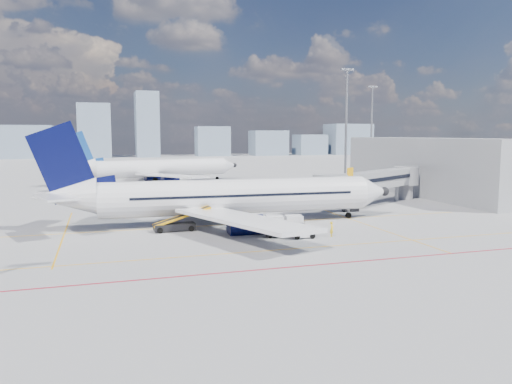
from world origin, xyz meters
TOP-DOWN VIEW (x-y plane):
  - ground at (0.00, 0.00)m, footprint 420.00×420.00m
  - apron_markings at (-0.58, -3.91)m, footprint 90.00×35.12m
  - jet_bridge at (23.51, 16.91)m, footprint 23.55×15.78m
  - terminal_block at (39.95, 26.00)m, footprint 10.00×42.00m
  - floodlight_mast_ne at (38.00, 55.00)m, footprint 3.20×0.61m
  - floodlight_mast_far at (65.00, 90.00)m, footprint 3.20×0.61m
  - distant_skyline at (-2.43, 190.00)m, footprint 245.46×15.95m
  - main_aircraft at (-2.27, 8.53)m, footprint 43.32×37.73m
  - second_aircraft at (-4.59, 61.64)m, footprint 39.01×33.56m
  - baggage_tug at (3.63, -1.77)m, footprint 2.34×1.46m
  - cargo_dolly at (2.18, -0.49)m, footprint 4.34×2.58m
  - belt_loader at (-8.24, 5.92)m, footprint 6.50×1.90m
  - ramp_worker at (6.98, -1.92)m, footprint 0.66×0.69m

SIDE VIEW (x-z plane):
  - ground at x=0.00m, z-range 0.00..0.00m
  - apron_markings at x=-0.58m, z-range 0.00..0.01m
  - belt_loader at x=-8.24m, z-range -0.64..2.00m
  - baggage_tug at x=3.63m, z-range -0.03..1.56m
  - ramp_worker at x=6.98m, z-range 0.00..1.59m
  - cargo_dolly at x=2.18m, z-range 0.11..2.34m
  - main_aircraft at x=-2.27m, z-range -3.10..9.53m
  - second_aircraft at x=-4.59m, z-range -2.54..8.98m
  - jet_bridge at x=23.51m, z-range 0.59..6.89m
  - terminal_block at x=39.95m, z-range 0.00..10.00m
  - distant_skyline at x=-2.43m, z-range -5.25..24.78m
  - floodlight_mast_ne at x=38.00m, z-range 0.86..26.31m
  - floodlight_mast_far at x=65.00m, z-range 0.86..26.31m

